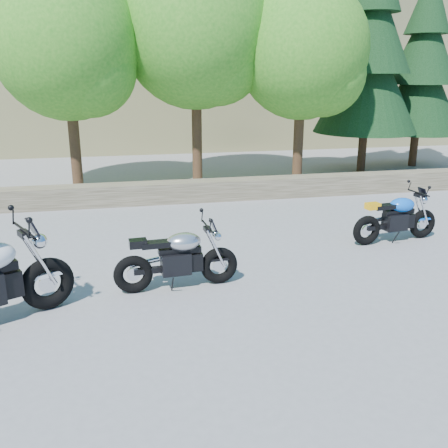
{
  "coord_description": "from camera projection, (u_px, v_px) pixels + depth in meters",
  "views": [
    {
      "loc": [
        -1.35,
        -6.42,
        3.06
      ],
      "look_at": [
        0.2,
        1.0,
        0.75
      ],
      "focal_mm": 40.0,
      "sensor_mm": 36.0,
      "label": 1
    }
  ],
  "objects": [
    {
      "name": "ground",
      "position": [
        225.0,
        294.0,
        7.17
      ],
      "size": [
        90.0,
        90.0,
        0.0
      ],
      "primitive_type": "plane",
      "color": "slate",
      "rests_on": "ground"
    },
    {
      "name": "stone_wall",
      "position": [
        179.0,
        192.0,
        12.24
      ],
      "size": [
        22.0,
        0.55,
        0.5
      ],
      "primitive_type": "cube",
      "color": "brown",
      "rests_on": "ground"
    },
    {
      "name": "hillside",
      "position": [
        180.0,
        0.0,
        31.78
      ],
      "size": [
        80.0,
        30.0,
        15.0
      ],
      "primitive_type": "cube",
      "color": "#66643F",
      "rests_on": "ground"
    },
    {
      "name": "tree_decid_left",
      "position": [
        71.0,
        48.0,
        12.32
      ],
      "size": [
        3.67,
        3.67,
        5.62
      ],
      "color": "#382314",
      "rests_on": "ground"
    },
    {
      "name": "tree_decid_mid",
      "position": [
        200.0,
        34.0,
        13.22
      ],
      "size": [
        4.08,
        4.08,
        6.24
      ],
      "color": "#382314",
      "rests_on": "ground"
    },
    {
      "name": "tree_decid_right",
      "position": [
        307.0,
        55.0,
        13.37
      ],
      "size": [
        3.54,
        3.54,
        5.41
      ],
      "color": "#382314",
      "rests_on": "ground"
    },
    {
      "name": "conifer_near",
      "position": [
        370.0,
        51.0,
        14.99
      ],
      "size": [
        3.17,
        3.17,
        7.06
      ],
      "color": "#382314",
      "rests_on": "ground"
    },
    {
      "name": "conifer_far",
      "position": [
        423.0,
        66.0,
        16.1
      ],
      "size": [
        2.82,
        2.82,
        6.27
      ],
      "color": "#382314",
      "rests_on": "ground"
    },
    {
      "name": "silver_bike",
      "position": [
        178.0,
        259.0,
        7.27
      ],
      "size": [
        1.85,
        0.59,
        0.93
      ],
      "rotation": [
        0.0,
        0.0,
        0.07
      ],
      "color": "black",
      "rests_on": "ground"
    },
    {
      "name": "blue_bike",
      "position": [
        397.0,
        218.0,
        9.31
      ],
      "size": [
        1.82,
        0.57,
        0.91
      ],
      "rotation": [
        0.0,
        0.0,
        0.13
      ],
      "color": "black",
      "rests_on": "ground"
    }
  ]
}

